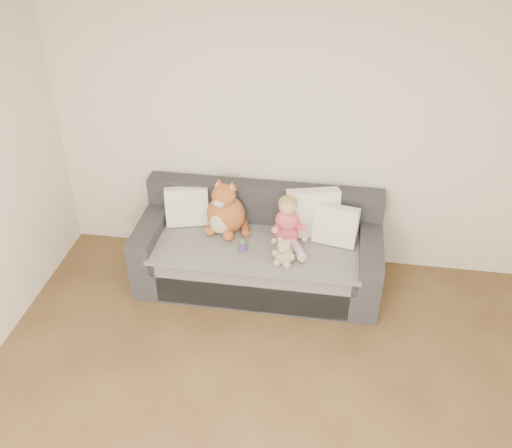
# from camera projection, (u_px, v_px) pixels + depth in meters

# --- Properties ---
(room_shell) EXTENTS (5.00, 5.00, 5.00)m
(room_shell) POSITION_uv_depth(u_px,v_px,m) (263.00, 286.00, 3.35)
(room_shell) COLOR brown
(room_shell) RESTS_ON ground
(sofa) EXTENTS (2.20, 0.94, 0.85)m
(sofa) POSITION_uv_depth(u_px,v_px,m) (259.00, 252.00, 5.28)
(sofa) COLOR #2C2D32
(sofa) RESTS_ON ground
(cushion_left) EXTENTS (0.43, 0.28, 0.37)m
(cushion_left) POSITION_uv_depth(u_px,v_px,m) (187.00, 206.00, 5.29)
(cushion_left) COLOR white
(cushion_left) RESTS_ON sofa
(cushion_right_back) EXTENTS (0.51, 0.33, 0.45)m
(cushion_right_back) POSITION_uv_depth(u_px,v_px,m) (313.00, 213.00, 5.14)
(cushion_right_back) COLOR white
(cushion_right_back) RESTS_ON sofa
(cushion_right_front) EXTENTS (0.42, 0.25, 0.37)m
(cushion_right_front) POSITION_uv_depth(u_px,v_px,m) (336.00, 225.00, 5.04)
(cushion_right_front) COLOR white
(cushion_right_front) RESTS_ON sofa
(toddler) EXTENTS (0.32, 0.47, 0.46)m
(toddler) POSITION_uv_depth(u_px,v_px,m) (288.00, 225.00, 5.02)
(toddler) COLOR #ED537E
(toddler) RESTS_ON sofa
(plush_cat) EXTENTS (0.42, 0.38, 0.55)m
(plush_cat) POSITION_uv_depth(u_px,v_px,m) (225.00, 212.00, 5.18)
(plush_cat) COLOR #AF5727
(plush_cat) RESTS_ON sofa
(teddy_bear) EXTENTS (0.21, 0.16, 0.26)m
(teddy_bear) POSITION_uv_depth(u_px,v_px,m) (284.00, 254.00, 4.81)
(teddy_bear) COLOR tan
(teddy_bear) RESTS_ON sofa
(plush_cow) EXTENTS (0.14, 0.22, 0.18)m
(plush_cow) POSITION_uv_depth(u_px,v_px,m) (285.00, 252.00, 4.89)
(plush_cow) COLOR white
(plush_cow) RESTS_ON sofa
(sippy_cup) EXTENTS (0.11, 0.09, 0.12)m
(sippy_cup) POSITION_uv_depth(u_px,v_px,m) (243.00, 245.00, 4.99)
(sippy_cup) COLOR #613CA4
(sippy_cup) RESTS_ON sofa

